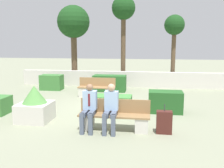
{
  "coord_description": "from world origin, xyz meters",
  "views": [
    {
      "loc": [
        1.64,
        -8.94,
        2.48
      ],
      "look_at": [
        0.2,
        0.5,
        0.9
      ],
      "focal_mm": 40.0,
      "sensor_mm": 36.0,
      "label": 1
    }
  ],
  "objects_px": {
    "person_seated_woman": "(111,106)",
    "tree_leftmost": "(73,24)",
    "bench_left_side": "(97,90)",
    "tree_center_left": "(123,13)",
    "planter_corner_left": "(35,106)",
    "suitcase": "(164,122)",
    "person_seated_man": "(89,105)",
    "tree_center_right": "(174,29)",
    "bench_front": "(114,118)"
  },
  "relations": [
    {
      "from": "person_seated_woman",
      "to": "tree_leftmost",
      "type": "height_order",
      "value": "tree_leftmost"
    },
    {
      "from": "bench_left_side",
      "to": "person_seated_woman",
      "type": "relative_size",
      "value": 1.27
    },
    {
      "from": "tree_center_left",
      "to": "tree_leftmost",
      "type": "bearing_deg",
      "value": -176.53
    },
    {
      "from": "person_seated_woman",
      "to": "planter_corner_left",
      "type": "xyz_separation_m",
      "value": [
        -2.55,
        0.61,
        -0.25
      ]
    },
    {
      "from": "bench_left_side",
      "to": "tree_leftmost",
      "type": "distance_m",
      "value": 5.33
    },
    {
      "from": "suitcase",
      "to": "tree_leftmost",
      "type": "height_order",
      "value": "tree_leftmost"
    },
    {
      "from": "tree_leftmost",
      "to": "person_seated_woman",
      "type": "bearing_deg",
      "value": -66.44
    },
    {
      "from": "person_seated_man",
      "to": "tree_center_right",
      "type": "height_order",
      "value": "tree_center_right"
    },
    {
      "from": "tree_center_left",
      "to": "tree_center_right",
      "type": "bearing_deg",
      "value": -7.65
    },
    {
      "from": "bench_front",
      "to": "tree_leftmost",
      "type": "distance_m",
      "value": 9.33
    },
    {
      "from": "person_seated_woman",
      "to": "suitcase",
      "type": "relative_size",
      "value": 1.63
    },
    {
      "from": "person_seated_woman",
      "to": "person_seated_man",
      "type": "bearing_deg",
      "value": -179.68
    },
    {
      "from": "person_seated_man",
      "to": "person_seated_woman",
      "type": "distance_m",
      "value": 0.62
    },
    {
      "from": "bench_front",
      "to": "tree_leftmost",
      "type": "relative_size",
      "value": 0.43
    },
    {
      "from": "bench_front",
      "to": "suitcase",
      "type": "height_order",
      "value": "bench_front"
    },
    {
      "from": "person_seated_woman",
      "to": "planter_corner_left",
      "type": "distance_m",
      "value": 2.63
    },
    {
      "from": "bench_left_side",
      "to": "tree_leftmost",
      "type": "relative_size",
      "value": 0.37
    },
    {
      "from": "bench_front",
      "to": "tree_center_right",
      "type": "bearing_deg",
      "value": 73.66
    },
    {
      "from": "person_seated_woman",
      "to": "suitcase",
      "type": "distance_m",
      "value": 1.54
    },
    {
      "from": "bench_left_side",
      "to": "tree_center_right",
      "type": "height_order",
      "value": "tree_center_right"
    },
    {
      "from": "tree_leftmost",
      "to": "planter_corner_left",
      "type": "bearing_deg",
      "value": -82.53
    },
    {
      "from": "planter_corner_left",
      "to": "suitcase",
      "type": "distance_m",
      "value": 4.06
    },
    {
      "from": "planter_corner_left",
      "to": "tree_leftmost",
      "type": "height_order",
      "value": "tree_leftmost"
    },
    {
      "from": "person_seated_woman",
      "to": "tree_leftmost",
      "type": "relative_size",
      "value": 0.29
    },
    {
      "from": "bench_front",
      "to": "planter_corner_left",
      "type": "bearing_deg",
      "value": 169.94
    },
    {
      "from": "person_seated_man",
      "to": "tree_center_left",
      "type": "relative_size",
      "value": 0.26
    },
    {
      "from": "person_seated_man",
      "to": "tree_center_right",
      "type": "bearing_deg",
      "value": 69.39
    },
    {
      "from": "bench_left_side",
      "to": "tree_center_right",
      "type": "xyz_separation_m",
      "value": [
        3.72,
        3.4,
        2.92
      ]
    },
    {
      "from": "suitcase",
      "to": "tree_center_right",
      "type": "bearing_deg",
      "value": 83.63
    },
    {
      "from": "planter_corner_left",
      "to": "tree_center_left",
      "type": "relative_size",
      "value": 0.22
    },
    {
      "from": "bench_front",
      "to": "suitcase",
      "type": "distance_m",
      "value": 1.4
    },
    {
      "from": "bench_left_side",
      "to": "tree_center_left",
      "type": "bearing_deg",
      "value": 77.23
    },
    {
      "from": "bench_front",
      "to": "person_seated_man",
      "type": "distance_m",
      "value": 0.81
    },
    {
      "from": "tree_center_right",
      "to": "bench_front",
      "type": "bearing_deg",
      "value": -106.34
    },
    {
      "from": "tree_center_left",
      "to": "person_seated_man",
      "type": "bearing_deg",
      "value": -90.51
    },
    {
      "from": "person_seated_man",
      "to": "tree_leftmost",
      "type": "height_order",
      "value": "tree_leftmost"
    },
    {
      "from": "tree_center_right",
      "to": "tree_center_left",
      "type": "bearing_deg",
      "value": 172.35
    },
    {
      "from": "bench_left_side",
      "to": "planter_corner_left",
      "type": "xyz_separation_m",
      "value": [
        -1.17,
        -3.89,
        0.17
      ]
    },
    {
      "from": "person_seated_man",
      "to": "suitcase",
      "type": "height_order",
      "value": "person_seated_man"
    },
    {
      "from": "bench_left_side",
      "to": "tree_center_right",
      "type": "bearing_deg",
      "value": 41.94
    },
    {
      "from": "suitcase",
      "to": "tree_center_right",
      "type": "relative_size",
      "value": 0.21
    },
    {
      "from": "tree_center_left",
      "to": "planter_corner_left",
      "type": "bearing_deg",
      "value": -104.61
    },
    {
      "from": "person_seated_woman",
      "to": "tree_center_right",
      "type": "height_order",
      "value": "tree_center_right"
    },
    {
      "from": "bench_left_side",
      "to": "person_seated_woman",
      "type": "height_order",
      "value": "person_seated_woman"
    },
    {
      "from": "tree_center_right",
      "to": "suitcase",
      "type": "bearing_deg",
      "value": -96.37
    },
    {
      "from": "person_seated_woman",
      "to": "suitcase",
      "type": "xyz_separation_m",
      "value": [
        1.48,
        0.09,
        -0.44
      ]
    },
    {
      "from": "bench_front",
      "to": "tree_center_left",
      "type": "relative_size",
      "value": 0.39
    },
    {
      "from": "planter_corner_left",
      "to": "bench_front",
      "type": "bearing_deg",
      "value": -10.06
    },
    {
      "from": "bench_front",
      "to": "tree_center_right",
      "type": "xyz_separation_m",
      "value": [
        2.27,
        7.75,
        2.91
      ]
    },
    {
      "from": "person_seated_man",
      "to": "tree_center_left",
      "type": "xyz_separation_m",
      "value": [
        0.07,
        8.28,
        3.49
      ]
    }
  ]
}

